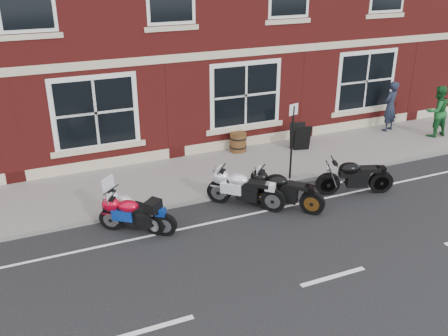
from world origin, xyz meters
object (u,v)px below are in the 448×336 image
Objects in this scene: moto_naked_black at (353,175)px; barrel_planter at (238,142)px; a_board_sign at (300,137)px; moto_sport_black at (284,189)px; moto_touring_silver at (131,208)px; pedestrian_right at (437,111)px; moto_sport_red at (136,213)px; moto_sport_silver at (245,187)px; pedestrian_left at (390,106)px; parking_sign at (292,136)px.

barrel_planter is at bearing 42.01° from moto_naked_black.
a_board_sign reaches higher than barrel_planter.
a_board_sign is at bearing 10.53° from moto_sport_black.
a_board_sign is (6.54, 2.67, 0.06)m from moto_touring_silver.
pedestrian_right is 7.49m from barrel_planter.
moto_sport_red is at bearing -140.34° from a_board_sign.
moto_sport_red is 6.22m from moto_naked_black.
moto_touring_silver is 0.88× the size of pedestrian_right.
a_board_sign is at bearing -6.00° from pedestrian_right.
moto_naked_black is 6.17m from pedestrian_right.
pedestrian_right is 2.05× the size of a_board_sign.
moto_sport_silver reaches higher than barrel_planter.
moto_touring_silver is 0.95× the size of moto_sport_black.
moto_naked_black is at bearing -66.91° from barrel_planter.
moto_sport_red reaches higher than barrel_planter.
pedestrian_left reaches higher than moto_naked_black.
pedestrian_right reaches higher than a_board_sign.
moto_sport_silver is 0.73× the size of parking_sign.
moto_sport_red is 0.90× the size of pedestrian_right.
parking_sign is (0.48, -2.67, 1.02)m from barrel_planter.
barrel_planter is (-2.02, 0.71, -0.13)m from a_board_sign.
moto_naked_black reaches higher than moto_sport_silver.
moto_naked_black is 3.36m from a_board_sign.
moto_sport_black is 1.05m from moto_sport_silver.
a_board_sign is at bearing -30.19° from moto_sport_red.
moto_sport_black reaches higher than moto_sport_red.
moto_touring_silver reaches higher than barrel_planter.
moto_naked_black is 0.93× the size of parking_sign.
barrel_planter is at bearing 40.44° from moto_sport_black.
moto_sport_silver is at bearing -112.37° from barrel_planter.
moto_sport_silver is at bearing 99.71° from moto_naked_black.
moto_touring_silver is 0.97× the size of moto_sport_red.
moto_sport_silver is 3.83m from barrel_planter.
pedestrian_right is 6.95m from parking_sign.
moto_sport_silver is 8.28m from pedestrian_left.
pedestrian_left is at bearing 8.27° from parking_sign.
barrel_planter is at bearing 175.60° from a_board_sign.
moto_naked_black is at bearing 19.60° from pedestrian_left.
moto_touring_silver is 2.52× the size of barrel_planter.
moto_sport_black is at bearing 20.30° from pedestrian_right.
moto_sport_black is 4.19m from a_board_sign.
moto_sport_black is 1.92m from parking_sign.
moto_sport_black is 0.91× the size of pedestrian_left.
moto_sport_red is 12.02m from pedestrian_right.
moto_naked_black is at bearing -42.39° from moto_sport_black.
moto_sport_black is at bearing -45.29° from moto_touring_silver.
parking_sign is at bearing 1.98° from pedestrian_left.
barrel_planter is 0.28× the size of parking_sign.
pedestrian_left is 4.19m from a_board_sign.
parking_sign reaches higher than moto_sport_red.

